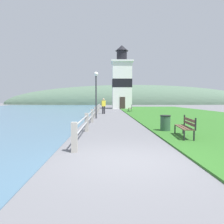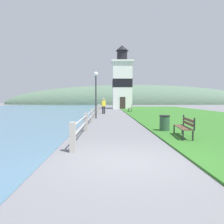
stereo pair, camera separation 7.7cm
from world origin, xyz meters
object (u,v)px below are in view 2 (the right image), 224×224
object	(u,v)px
trash_bin	(165,123)
lamp_post	(96,86)
person_strolling	(104,105)
lighthouse	(122,82)
park_bench_near	(185,126)
park_bench_midway	(131,108)

from	to	relation	value
trash_bin	lamp_post	size ratio (longest dim) A/B	0.21
person_strolling	lighthouse	bearing A→B (deg)	-29.31
park_bench_near	lamp_post	bearing A→B (deg)	-59.89
park_bench_midway	lighthouse	xyz separation A→B (m)	(-0.52, 9.01, 4.07)
park_bench_near	trash_bin	xyz separation A→B (m)	(-0.37, 1.86, -0.11)
park_bench_midway	lamp_post	size ratio (longest dim) A/B	0.44
lighthouse	trash_bin	world-z (taller)	lighthouse
lamp_post	person_strolling	bearing A→B (deg)	84.35
trash_bin	park_bench_near	bearing A→B (deg)	-78.79
person_strolling	trash_bin	distance (m)	13.84
lighthouse	lamp_post	world-z (taller)	lighthouse
park_bench_midway	lamp_post	distance (m)	10.85
trash_bin	lamp_post	xyz separation A→B (m)	(-3.86, 7.68, 2.31)
park_bench_midway	trash_bin	world-z (taller)	park_bench_midway
park_bench_near	park_bench_midway	size ratio (longest dim) A/B	1.03
trash_bin	lamp_post	world-z (taller)	lamp_post
park_bench_near	lighthouse	world-z (taller)	lighthouse
lighthouse	trash_bin	size ratio (longest dim) A/B	12.80
park_bench_midway	lighthouse	size ratio (longest dim) A/B	0.16
lighthouse	trash_bin	bearing A→B (deg)	-89.32
park_bench_midway	trash_bin	xyz separation A→B (m)	(-0.20, -17.50, -0.11)
park_bench_midway	park_bench_near	bearing A→B (deg)	97.10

